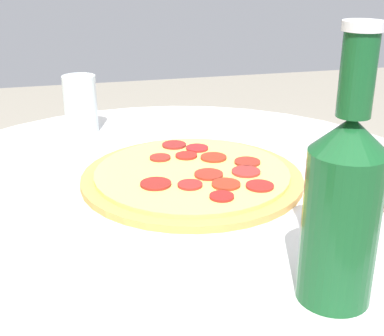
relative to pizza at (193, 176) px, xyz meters
name	(u,v)px	position (x,y,z in m)	size (l,w,h in m)	color
table	(176,293)	(-0.01, 0.03, -0.19)	(0.85, 0.85, 0.76)	silver
pizza	(193,176)	(0.00, 0.00, 0.00)	(0.32, 0.32, 0.02)	#C68E47
beer_bottle	(343,203)	(-0.31, -0.06, 0.09)	(0.07, 0.07, 0.26)	#144C23
drinking_glass	(81,104)	(0.27, 0.14, 0.04)	(0.06, 0.06, 0.11)	silver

